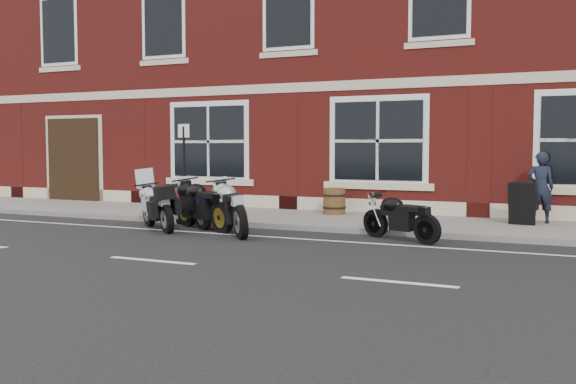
% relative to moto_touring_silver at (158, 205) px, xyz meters
% --- Properties ---
extents(ground, '(80.00, 80.00, 0.00)m').
position_rel_moto_touring_silver_xyz_m(ground, '(2.25, -0.28, -0.54)').
color(ground, black).
rests_on(ground, ground).
extents(sidewalk, '(30.00, 3.00, 0.12)m').
position_rel_moto_touring_silver_xyz_m(sidewalk, '(2.25, 2.72, -0.48)').
color(sidewalk, slate).
rests_on(sidewalk, ground).
extents(kerb, '(30.00, 0.16, 0.12)m').
position_rel_moto_touring_silver_xyz_m(kerb, '(2.25, 1.14, -0.48)').
color(kerb, slate).
rests_on(kerb, ground).
extents(pub_building, '(24.00, 12.00, 12.00)m').
position_rel_moto_touring_silver_xyz_m(pub_building, '(2.25, 10.22, 5.46)').
color(pub_building, maroon).
rests_on(pub_building, ground).
extents(moto_touring_silver, '(1.67, 1.35, 1.33)m').
position_rel_moto_touring_silver_xyz_m(moto_touring_silver, '(0.00, 0.00, 0.00)').
color(moto_touring_silver, black).
rests_on(moto_touring_silver, ground).
extents(moto_sport_red, '(1.72, 1.18, 0.89)m').
position_rel_moto_touring_silver_xyz_m(moto_sport_red, '(0.37, 0.74, -0.03)').
color(moto_sport_red, black).
rests_on(moto_sport_red, ground).
extents(moto_sport_black, '(2.04, 1.19, 1.01)m').
position_rel_moto_touring_silver_xyz_m(moto_sport_black, '(0.92, 0.41, 0.04)').
color(moto_sport_black, black).
rests_on(moto_sport_black, ground).
extents(moto_sport_silver, '(1.64, 1.78, 1.02)m').
position_rel_moto_touring_silver_xyz_m(moto_sport_silver, '(1.86, 0.03, 0.05)').
color(moto_sport_silver, black).
rests_on(moto_sport_silver, ground).
extents(moto_naked_black, '(1.72, 0.93, 0.84)m').
position_rel_moto_touring_silver_xyz_m(moto_naked_black, '(5.28, 0.54, -0.06)').
color(moto_naked_black, black).
rests_on(moto_naked_black, ground).
extents(pedestrian_left, '(0.63, 0.47, 1.59)m').
position_rel_moto_touring_silver_xyz_m(pedestrian_left, '(7.66, 3.65, 0.37)').
color(pedestrian_left, black).
rests_on(pedestrian_left, sidewalk).
extents(a_board_sign, '(0.60, 0.43, 0.93)m').
position_rel_moto_touring_silver_xyz_m(a_board_sign, '(7.32, 3.16, 0.05)').
color(a_board_sign, black).
rests_on(a_board_sign, sidewalk).
extents(barrel_planter, '(0.59, 0.59, 0.65)m').
position_rel_moto_touring_silver_xyz_m(barrel_planter, '(2.82, 3.57, -0.09)').
color(barrel_planter, '#422211').
rests_on(barrel_planter, sidewalk).
extents(parking_sign, '(0.32, 0.06, 2.24)m').
position_rel_moto_touring_silver_xyz_m(parking_sign, '(-0.14, 1.27, 0.87)').
color(parking_sign, black).
rests_on(parking_sign, sidewalk).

